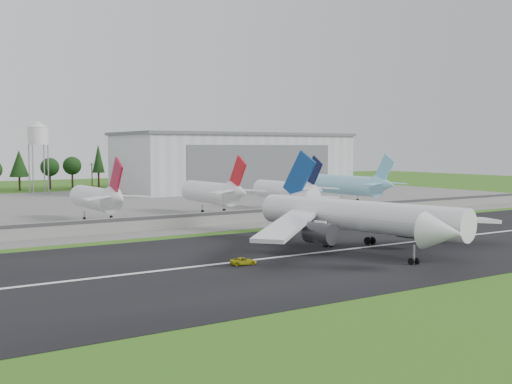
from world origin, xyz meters
TOP-DOWN VIEW (x-y plane):
  - ground at (0.00, 0.00)m, footprint 600.00×600.00m
  - runway at (0.00, 10.00)m, footprint 320.00×60.00m
  - runway_centerline at (0.00, 10.00)m, footprint 220.00×1.00m
  - apron at (0.00, 120.00)m, footprint 320.00×150.00m
  - blast_fence at (0.00, 54.99)m, footprint 240.00×0.61m
  - hangar_east at (75.00, 164.92)m, footprint 102.00×47.00m
  - water_tower at (-5.00, 185.00)m, footprint 8.40×8.40m
  - utility_poles at (0.00, 200.00)m, footprint 230.00×3.00m
  - treeline at (0.00, 215.00)m, footprint 320.00×16.00m
  - main_airliner at (8.19, 9.57)m, footprint 56.02×58.88m
  - ground_vehicle at (-18.55, 7.27)m, footprint 4.57×2.76m
  - parked_jet_red_a at (-17.92, 76.56)m, footprint 7.36×31.29m
  - parked_jet_red_b at (15.60, 76.59)m, footprint 7.36×31.29m
  - parked_jet_navy at (40.76, 76.55)m, footprint 7.36×31.29m
  - parked_jet_skyblue at (70.69, 81.61)m, footprint 7.36×37.29m

SIDE VIEW (x-z plane):
  - ground at x=0.00m, z-range 0.00..0.00m
  - utility_poles at x=0.00m, z-range -6.00..6.00m
  - treeline at x=0.00m, z-range -11.00..11.00m
  - runway at x=0.00m, z-range 0.00..0.10m
  - apron at x=0.00m, z-range 0.00..0.10m
  - runway_centerline at x=0.00m, z-range 0.10..0.12m
  - ground_vehicle at x=-18.55m, z-range 0.10..1.29m
  - blast_fence at x=0.00m, z-range 0.06..3.56m
  - main_airliner at x=8.19m, z-range -4.19..13.98m
  - parked_jet_navy at x=40.76m, z-range -2.19..14.44m
  - parked_jet_red_a at x=-17.92m, z-range -2.16..14.54m
  - parked_jet_red_b at x=15.60m, z-range -2.08..14.80m
  - parked_jet_skyblue at x=70.69m, z-range -2.04..15.02m
  - hangar_east at x=75.00m, z-range 0.03..25.23m
  - water_tower at x=-5.00m, z-range 9.85..39.25m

